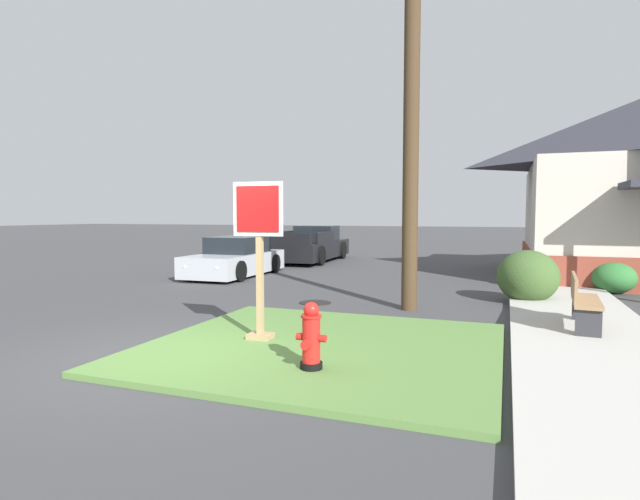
{
  "coord_description": "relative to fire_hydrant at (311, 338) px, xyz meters",
  "views": [
    {
      "loc": [
        4.34,
        -5.52,
        1.95
      ],
      "look_at": [
        1.25,
        2.77,
        1.33
      ],
      "focal_mm": 28.2,
      "sensor_mm": 36.0,
      "label": 1
    }
  ],
  "objects": [
    {
      "name": "ground_plane",
      "position": [
        -2.14,
        -0.06,
        -0.46
      ],
      "size": [
        160.0,
        160.0,
        0.0
      ],
      "primitive_type": "plane",
      "color": "#3D3D3F"
    },
    {
      "name": "grass_corner_patch",
      "position": [
        -0.27,
        1.15,
        -0.42
      ],
      "size": [
        4.92,
        4.61,
        0.08
      ],
      "primitive_type": "cube",
      "color": "#567F3D",
      "rests_on": "ground"
    },
    {
      "name": "sidewalk_strip",
      "position": [
        3.39,
        5.41,
        -0.4
      ],
      "size": [
        2.2,
        17.07,
        0.12
      ],
      "primitive_type": "cube",
      "color": "#B2AFA8",
      "rests_on": "ground"
    },
    {
      "name": "fire_hydrant",
      "position": [
        0.0,
        0.0,
        0.0
      ],
      "size": [
        0.38,
        0.34,
        0.82
      ],
      "color": "black",
      "rests_on": "grass_corner_patch"
    },
    {
      "name": "stop_sign",
      "position": [
        -1.26,
        1.09,
        0.81
      ],
      "size": [
        0.8,
        0.29,
        2.36
      ],
      "color": "#A3845B",
      "rests_on": "grass_corner_patch"
    },
    {
      "name": "manhole_cover",
      "position": [
        -1.74,
        4.68,
        -0.46
      ],
      "size": [
        0.7,
        0.7,
        0.02
      ],
      "primitive_type": "cylinder",
      "color": "black",
      "rests_on": "ground"
    },
    {
      "name": "parked_sedan_silver",
      "position": [
        -5.94,
        8.5,
        0.08
      ],
      "size": [
        1.93,
        4.15,
        1.25
      ],
      "color": "#ADB2B7",
      "rests_on": "ground"
    },
    {
      "name": "pickup_truck_black",
      "position": [
        -5.5,
        14.1,
        0.15
      ],
      "size": [
        2.23,
        5.4,
        1.48
      ],
      "color": "black",
      "rests_on": "ground"
    },
    {
      "name": "street_bench",
      "position": [
        3.36,
        3.45,
        0.12
      ],
      "size": [
        0.51,
        1.48,
        0.85
      ],
      "color": "#93704C",
      "rests_on": "sidewalk_strip"
    },
    {
      "name": "utility_pole",
      "position": [
        0.34,
        4.63,
        5.06
      ],
      "size": [
        1.34,
        0.32,
        10.77
      ],
      "color": "#42301E",
      "rests_on": "ground"
    },
    {
      "name": "shrub_near_porch",
      "position": [
        4.72,
        8.57,
        -0.08
      ],
      "size": [
        1.02,
        1.02,
        0.77
      ],
      "primitive_type": "ellipsoid",
      "color": "#2F6E33",
      "rests_on": "ground"
    },
    {
      "name": "shrub_by_curb",
      "position": [
        2.65,
        6.35,
        0.12
      ],
      "size": [
        1.32,
        1.32,
        1.17
      ],
      "primitive_type": "ellipsoid",
      "color": "#3B5729",
      "rests_on": "ground"
    }
  ]
}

